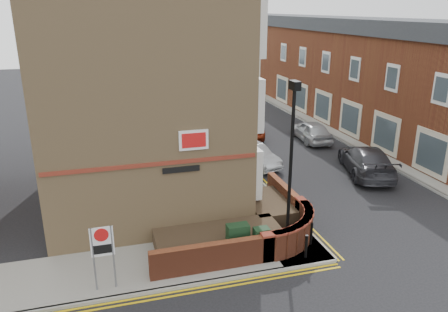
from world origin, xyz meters
TOP-DOWN VIEW (x-y plane):
  - ground at (0.00, 0.00)m, footprint 120.00×120.00m
  - pavement_corner at (-3.50, 1.50)m, footprint 13.00×3.00m
  - pavement_main at (2.00, 16.00)m, footprint 2.00×32.00m
  - pavement_far at (13.00, 13.00)m, footprint 4.00×40.00m
  - kerb_side at (-3.50, 0.00)m, footprint 13.00×0.15m
  - kerb_main_near at (3.00, 16.00)m, footprint 0.15×32.00m
  - kerb_main_far at (11.00, 13.00)m, footprint 0.15×40.00m
  - yellow_lines_side at (-3.50, -0.25)m, footprint 13.00×0.28m
  - yellow_lines_main at (3.25, 16.00)m, footprint 0.28×32.00m
  - corner_building at (-2.84, 8.00)m, footprint 8.95×10.40m
  - garden_wall at (0.00, 2.50)m, footprint 6.80×6.00m
  - lamppost at (1.60, 1.20)m, footprint 0.25×0.50m
  - utility_cabinet_large at (-0.30, 1.30)m, footprint 0.80×0.45m
  - utility_cabinet_small at (0.50, 1.00)m, footprint 0.55×0.40m
  - bollard_near at (2.00, 0.40)m, footprint 0.11×0.11m
  - bollard_far at (2.60, 1.20)m, footprint 0.11×0.11m
  - zone_sign at (-5.00, 0.50)m, footprint 0.72×0.07m
  - far_terrace at (14.50, 17.00)m, footprint 5.40×30.40m
  - far_terrace_cream at (14.50, 38.00)m, footprint 5.40×12.40m
  - tree_near at (2.00, 14.05)m, footprint 3.64×3.65m
  - tree_mid at (2.00, 22.05)m, footprint 4.03×4.03m
  - tree_far at (2.00, 30.05)m, footprint 3.81×3.81m
  - traffic_light_assembly at (2.40, 25.00)m, footprint 0.20×0.16m
  - silver_car_near at (3.60, 10.42)m, footprint 2.36×4.05m
  - red_car_main at (4.97, 16.31)m, footprint 3.06×5.29m
  - grey_car_far at (9.07, 7.47)m, footprint 3.70×5.76m
  - silver_car_far at (9.03, 14.00)m, footprint 1.94×4.29m

SIDE VIEW (x-z plane):
  - ground at x=0.00m, z-range 0.00..0.00m
  - garden_wall at x=0.00m, z-range -0.60..0.60m
  - yellow_lines_side at x=-3.50m, z-range 0.00..0.01m
  - yellow_lines_main at x=3.25m, z-range 0.00..0.01m
  - pavement_corner at x=-3.50m, z-range 0.00..0.12m
  - pavement_main at x=2.00m, z-range 0.00..0.12m
  - pavement_far at x=13.00m, z-range 0.00..0.12m
  - kerb_side at x=-3.50m, z-range 0.00..0.12m
  - kerb_main_near at x=3.00m, z-range 0.00..0.12m
  - kerb_main_far at x=11.00m, z-range 0.00..0.12m
  - bollard_near at x=2.00m, z-range 0.12..1.02m
  - bollard_far at x=2.60m, z-range 0.12..1.02m
  - silver_car_near at x=3.60m, z-range 0.00..1.26m
  - utility_cabinet_small at x=0.50m, z-range 0.12..1.22m
  - red_car_main at x=4.97m, z-range 0.00..1.39m
  - silver_car_far at x=9.03m, z-range 0.00..1.43m
  - utility_cabinet_large at x=-0.30m, z-range 0.12..1.32m
  - grey_car_far at x=9.07m, z-range 0.00..1.55m
  - zone_sign at x=-5.00m, z-range 0.54..2.74m
  - traffic_light_assembly at x=2.40m, z-range 0.68..4.88m
  - lamppost at x=1.60m, z-range 0.19..6.49m
  - far_terrace at x=14.50m, z-range 0.04..8.04m
  - far_terrace_cream at x=14.50m, z-range 0.05..8.05m
  - tree_near at x=2.00m, z-range 1.35..8.05m
  - tree_far at x=2.00m, z-range 1.41..8.42m
  - tree_mid at x=2.00m, z-range 1.49..8.91m
  - corner_building at x=-2.84m, z-range -0.57..13.03m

